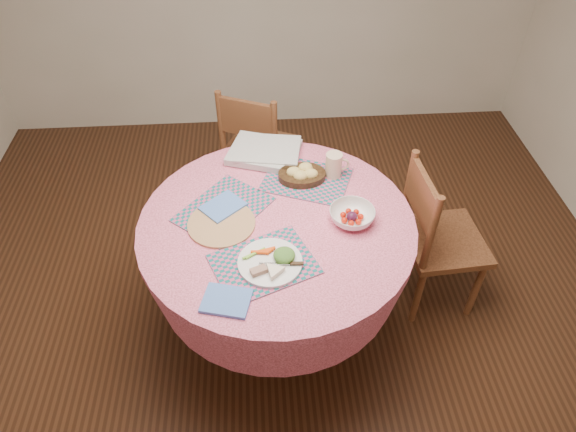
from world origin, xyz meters
name	(u,v)px	position (x,y,z in m)	size (l,w,h in m)	color
ground	(279,321)	(0.00, 0.00, 0.00)	(4.00, 4.00, 0.00)	#331C0F
room_envelope	(272,1)	(0.00, 0.00, 1.71)	(4.01, 4.01, 2.71)	silver
dining_table	(277,251)	(0.00, 0.00, 0.56)	(1.24, 1.24, 0.75)	pink
chair_right	(436,236)	(0.82, 0.13, 0.46)	(0.42, 0.44, 0.89)	brown
chair_back	(257,147)	(-0.07, 0.97, 0.46)	(0.53, 0.52, 0.88)	brown
placemat_front	(264,264)	(-0.07, -0.25, 0.75)	(0.40, 0.30, 0.01)	#116162
placemat_left	(224,209)	(-0.24, 0.09, 0.75)	(0.40, 0.30, 0.01)	#116162
placemat_back	(307,179)	(0.16, 0.28, 0.75)	(0.40, 0.30, 0.01)	#116162
wicker_trivet	(222,224)	(-0.24, 0.00, 0.76)	(0.30, 0.30, 0.01)	olive
napkin_near	(226,301)	(-0.21, -0.43, 0.76)	(0.18, 0.14, 0.01)	#4F7ACD
napkin_far	(223,207)	(-0.24, 0.10, 0.76)	(0.18, 0.14, 0.01)	#4F7ACD
dinner_plate	(272,262)	(-0.03, -0.26, 0.77)	(0.26, 0.26, 0.05)	white
bread_bowl	(302,174)	(0.14, 0.29, 0.78)	(0.23, 0.23, 0.08)	black
latte_mug	(334,165)	(0.29, 0.30, 0.82)	(0.12, 0.08, 0.12)	beige
fruit_bowl	(352,216)	(0.33, -0.02, 0.78)	(0.23, 0.23, 0.06)	white
newspaper_stack	(265,152)	(-0.04, 0.49, 0.78)	(0.41, 0.36, 0.04)	silver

